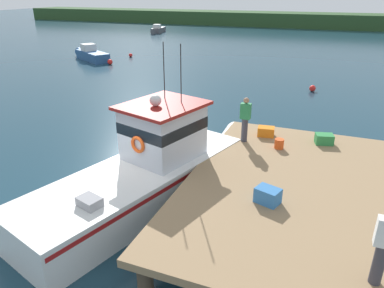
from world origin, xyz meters
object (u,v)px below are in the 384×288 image
at_px(crate_stack_near_edge, 268,196).
at_px(bait_bucket, 279,144).
at_px(main_fishing_boat, 151,168).
at_px(deckhand_by_the_boat, 245,119).
at_px(deckhand_further_back, 383,245).
at_px(moored_boat_near_channel, 158,30).
at_px(mooring_buoy_inshore, 131,55).
at_px(crate_stack_mid_dock, 266,131).
at_px(mooring_buoy_spare_mooring, 312,88).
at_px(mooring_buoy_outer, 110,62).
at_px(crate_single_far, 324,139).
at_px(moored_boat_outer_mooring, 91,55).

xyz_separation_m(crate_stack_near_edge, bait_bucket, (-0.28, 3.62, -0.03)).
bearing_deg(main_fishing_boat, deckhand_by_the_boat, 50.74).
relative_size(crate_stack_near_edge, bait_bucket, 1.76).
relative_size(main_fishing_boat, deckhand_further_back, 6.08).
bearing_deg(deckhand_by_the_boat, moored_boat_near_channel, 120.41).
relative_size(bait_bucket, mooring_buoy_inshore, 0.91).
xyz_separation_m(crate_stack_mid_dock, mooring_buoy_spare_mooring, (0.88, 12.10, -1.16)).
bearing_deg(mooring_buoy_spare_mooring, main_fishing_boat, -103.70).
xyz_separation_m(deckhand_further_back, mooring_buoy_outer, (-20.32, 21.76, -1.82)).
height_order(deckhand_by_the_boat, deckhand_further_back, same).
height_order(deckhand_further_back, mooring_buoy_spare_mooring, deckhand_further_back).
xyz_separation_m(crate_stack_near_edge, moored_boat_near_channel, (-25.56, 44.68, -0.96)).
bearing_deg(main_fishing_boat, moored_boat_near_channel, 116.37).
relative_size(bait_bucket, moored_boat_near_channel, 0.06).
distance_m(crate_single_far, moored_boat_near_channel, 48.16).
distance_m(moored_boat_outer_mooring, mooring_buoy_outer, 3.32).
xyz_separation_m(main_fishing_boat, deckhand_further_back, (6.29, -2.98, 1.05)).
bearing_deg(deckhand_by_the_boat, crate_stack_near_edge, -67.56).
height_order(crate_stack_mid_dock, deckhand_by_the_boat, deckhand_by_the_boat).
relative_size(crate_single_far, deckhand_by_the_boat, 0.37).
bearing_deg(deckhand_by_the_boat, main_fishing_boat, -129.26).
xyz_separation_m(crate_stack_near_edge, moored_boat_outer_mooring, (-20.94, 21.08, -0.90)).
height_order(crate_single_far, crate_stack_mid_dock, crate_single_far).
distance_m(crate_stack_mid_dock, crate_stack_near_edge, 4.70).
relative_size(moored_boat_outer_mooring, moored_boat_near_channel, 1.05).
bearing_deg(crate_stack_near_edge, moored_boat_outer_mooring, 134.82).
bearing_deg(mooring_buoy_inshore, crate_stack_mid_dock, -48.09).
height_order(main_fishing_boat, moored_boat_near_channel, main_fishing_boat).
bearing_deg(mooring_buoy_inshore, deckhand_further_back, -51.48).
height_order(crate_stack_near_edge, moored_boat_near_channel, crate_stack_near_edge).
height_order(crate_single_far, mooring_buoy_spare_mooring, crate_single_far).
bearing_deg(crate_single_far, mooring_buoy_spare_mooring, 95.64).
relative_size(crate_single_far, bait_bucket, 1.76).
bearing_deg(mooring_buoy_inshore, mooring_buoy_outer, -86.23).
bearing_deg(mooring_buoy_outer, crate_stack_near_edge, -47.76).
xyz_separation_m(main_fishing_boat, moored_boat_outer_mooring, (-17.06, 20.12, -0.51)).
distance_m(crate_stack_near_edge, moored_boat_outer_mooring, 29.73).
xyz_separation_m(crate_single_far, mooring_buoy_spare_mooring, (-1.19, 12.09, -1.17)).
distance_m(deckhand_further_back, mooring_buoy_inshore, 33.11).
relative_size(moored_boat_outer_mooring, mooring_buoy_spare_mooring, 13.19).
relative_size(main_fishing_boat, mooring_buoy_outer, 21.05).
distance_m(bait_bucket, mooring_buoy_inshore, 27.04).
distance_m(crate_stack_near_edge, deckhand_by_the_boat, 4.16).
bearing_deg(main_fishing_boat, moored_boat_outer_mooring, 130.29).
bearing_deg(crate_single_far, crate_stack_near_edge, -103.95).
height_order(main_fishing_boat, mooring_buoy_outer, main_fishing_boat).
bearing_deg(crate_single_far, moored_boat_outer_mooring, 143.31).
relative_size(crate_single_far, deckhand_further_back, 0.37).
bearing_deg(crate_single_far, deckhand_by_the_boat, -163.20).
height_order(moored_boat_near_channel, mooring_buoy_inshore, moored_boat_near_channel).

